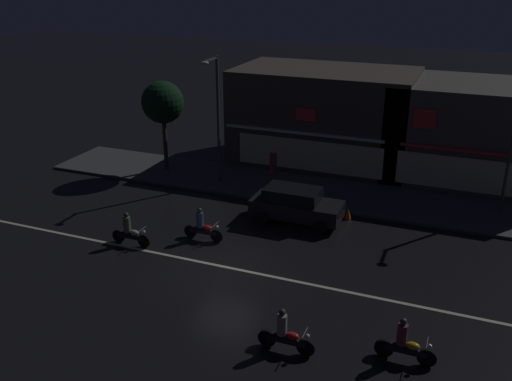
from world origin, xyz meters
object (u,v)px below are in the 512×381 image
pedestrian_on_sidewalk (273,168)px  parked_car_near_kerb (296,204)px  motorcycle_lead (285,334)px  motorcycle_following (202,227)px  streetlamp_west (216,110)px  traffic_cone (348,214)px  motorcycle_opposite_lane (129,231)px  motorcycle_trailing_far (404,344)px

pedestrian_on_sidewalk → parked_car_near_kerb: pedestrian_on_sidewalk is taller
motorcycle_lead → motorcycle_following: (-5.98, 6.04, 0.00)m
parked_car_near_kerb → motorcycle_lead: (2.74, -9.44, -0.24)m
streetlamp_west → motorcycle_following: 7.71m
motorcycle_following → parked_car_near_kerb: bearing=42.6°
pedestrian_on_sidewalk → traffic_cone: size_ratio=3.57×
motorcycle_opposite_lane → motorcycle_trailing_far: 12.77m
motorcycle_lead → motorcycle_opposite_lane: same height
motorcycle_opposite_lane → traffic_cone: bearing=36.5°
motorcycle_following → motorcycle_lead: bearing=-49.0°
pedestrian_on_sidewalk → parked_car_near_kerb: size_ratio=0.46×
parked_car_near_kerb → traffic_cone: parked_car_near_kerb is taller
parked_car_near_kerb → pedestrian_on_sidewalk: bearing=-56.8°
parked_car_near_kerb → motorcycle_following: size_ratio=2.26×
streetlamp_west → motorcycle_following: streetlamp_west is taller
parked_car_near_kerb → motorcycle_following: bearing=46.4°
pedestrian_on_sidewalk → motorcycle_following: size_ratio=1.03×
motorcycle_following → motorcycle_opposite_lane: (-2.72, -1.62, 0.00)m
motorcycle_lead → pedestrian_on_sidewalk: bearing=-70.6°
motorcycle_following → traffic_cone: size_ratio=3.45×
motorcycle_opposite_lane → traffic_cone: motorcycle_opposite_lane is taller
parked_car_near_kerb → motorcycle_opposite_lane: size_ratio=2.26×
parked_car_near_kerb → motorcycle_lead: parked_car_near_kerb is taller
motorcycle_following → traffic_cone: 7.19m
pedestrian_on_sidewalk → parked_car_near_kerb: (2.62, -4.00, -0.18)m
parked_car_near_kerb → motorcycle_trailing_far: bearing=126.4°
motorcycle_following → motorcycle_opposite_lane: same height
pedestrian_on_sidewalk → motorcycle_following: pedestrian_on_sidewalk is taller
motorcycle_trailing_far → traffic_cone: bearing=-74.3°
motorcycle_trailing_far → motorcycle_lead: bearing=7.4°
streetlamp_west → traffic_cone: size_ratio=12.64×
motorcycle_trailing_far → motorcycle_following: bearing=-35.0°
streetlamp_west → motorcycle_opposite_lane: streetlamp_west is taller
motorcycle_lead → motorcycle_following: bearing=-47.6°
streetlamp_west → pedestrian_on_sidewalk: (2.91, 0.98, -3.20)m
motorcycle_following → pedestrian_on_sidewalk: bearing=81.4°
pedestrian_on_sidewalk → motorcycle_lead: 14.47m
pedestrian_on_sidewalk → motorcycle_lead: bearing=-88.4°
pedestrian_on_sidewalk → motorcycle_opposite_lane: size_ratio=1.03×
streetlamp_west → parked_car_near_kerb: size_ratio=1.62×
streetlamp_west → traffic_cone: streetlamp_west is taller
streetlamp_west → motorcycle_trailing_far: (11.83, -11.56, -3.62)m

